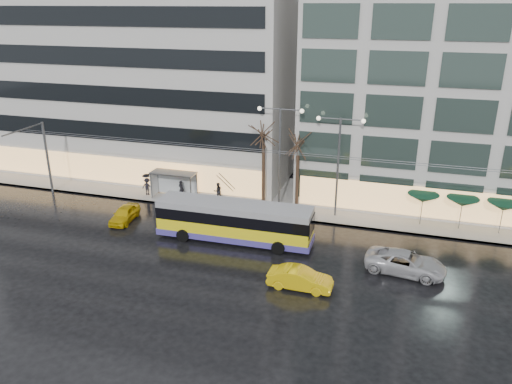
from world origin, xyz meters
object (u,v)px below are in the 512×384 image
at_px(trolleybus, 234,223).
at_px(bus_shelter, 171,178).
at_px(taxi_a, 125,214).
at_px(street_lamp_near, 280,145).

height_order(trolleybus, bus_shelter, trolleybus).
xyz_separation_m(trolleybus, bus_shelter, (-8.61, 6.73, 0.45)).
bearing_deg(taxi_a, trolleybus, -10.58).
height_order(bus_shelter, taxi_a, bus_shelter).
xyz_separation_m(bus_shelter, street_lamp_near, (10.38, 0.11, 4.03)).
xyz_separation_m(bus_shelter, taxi_a, (-1.46, -5.96, -1.31)).
bearing_deg(trolleybus, street_lamp_near, 75.46).
bearing_deg(taxi_a, bus_shelter, 70.01).
relative_size(bus_shelter, taxi_a, 1.11).
distance_m(trolleybus, street_lamp_near, 8.37).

